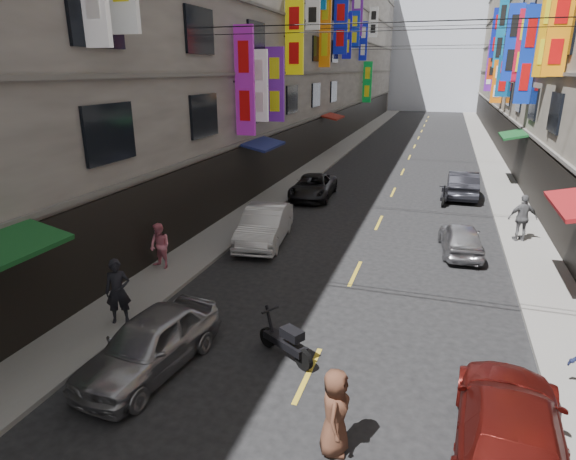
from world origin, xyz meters
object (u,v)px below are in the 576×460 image
Objects in this scene: scooter_crossing at (286,342)px; scooter_far_right at (444,196)px; car_right_near at (510,428)px; pedestrian_crossing at (335,412)px; car_left_far at (313,187)px; pedestrian_rfar at (523,218)px; pedestrian_lfar at (160,246)px; pedestrian_lnear at (118,291)px; car_left_mid at (265,225)px; car_right_far at (462,184)px; car_left_near at (150,344)px; car_right_mid at (461,238)px.

scooter_far_right is at bearing 18.42° from scooter_crossing.
pedestrian_crossing reaches higher than car_right_near.
car_left_far reaches higher than scooter_crossing.
pedestrian_rfar is at bearing -27.81° from car_left_far.
car_left_far is 11.47m from pedestrian_lfar.
pedestrian_lfar is (-10.38, 5.51, 0.25)m from car_right_near.
pedestrian_lnear reaches higher than car_right_near.
car_right_near is at bearing -56.85° from car_left_mid.
car_right_far is at bearing 16.29° from car_left_far.
pedestrian_lnear is at bearing 148.67° from car_left_near.
car_right_far reaches higher than car_right_mid.
car_left_near is 2.22× the size of pedestrian_lnear.
scooter_far_right is 2.08m from car_right_far.
pedestrian_crossing reaches higher than scooter_far_right.
pedestrian_rfar is at bearing 122.70° from scooter_far_right.
pedestrian_lfar reaches higher than car_right_far.
car_right_far is 2.41× the size of pedestrian_lnear.
pedestrian_crossing is at bearing -24.14° from pedestrian_lfar.
scooter_crossing is 0.37× the size of car_left_far.
scooter_far_right is 0.52× the size of car_right_mid.
car_left_far is 9.73m from car_right_mid.
car_left_near is 8.86m from car_left_mid.
car_right_near is at bearing 97.73° from scooter_far_right.
scooter_far_right is 17.64m from pedestrian_lnear.
pedestrian_lnear is 15.17m from pedestrian_rfar.
pedestrian_rfar reaches higher than scooter_far_right.
pedestrian_lnear is 0.96× the size of pedestrian_rfar.
scooter_crossing and scooter_far_right have the same top height.
car_right_near is at bearing -80.30° from scooter_crossing.
car_right_near is 10.42m from car_right_mid.
pedestrian_crossing is at bearing -70.86° from car_left_mid.
car_left_far is 2.64× the size of pedestrian_crossing.
pedestrian_rfar is (2.93, -5.27, 0.61)m from scooter_far_right.
car_left_mid is at bearing 73.49° from pedestrian_lfar.
car_right_near is 9.60m from pedestrian_lnear.
pedestrian_rfar is at bearing -24.46° from pedestrian_crossing.
pedestrian_rfar is at bearing 9.64° from car_left_mid.
car_right_mid is (7.40, -6.33, -0.02)m from car_left_far.
car_right_mid is at bearing 1.09° from car_left_mid.
car_left_mid is 2.38× the size of pedestrian_rfar.
pedestrian_lfar is at bearing 45.00° from pedestrian_crossing.
car_left_near is 0.90× the size of car_left_mid.
pedestrian_lnear is (-8.80, -8.49, 0.42)m from car_right_mid.
scooter_crossing is at bearing 58.87° from car_right_mid.
car_right_mid is 10.94m from pedestrian_lfar.
car_right_mid is 12.23m from pedestrian_lnear.
car_right_near is (7.48, -0.42, -0.02)m from car_left_near.
car_left_mid is at bearing 54.65° from scooter_crossing.
car_left_near reaches higher than scooter_crossing.
pedestrian_lnear is (-1.92, 1.50, 0.34)m from car_left_near.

